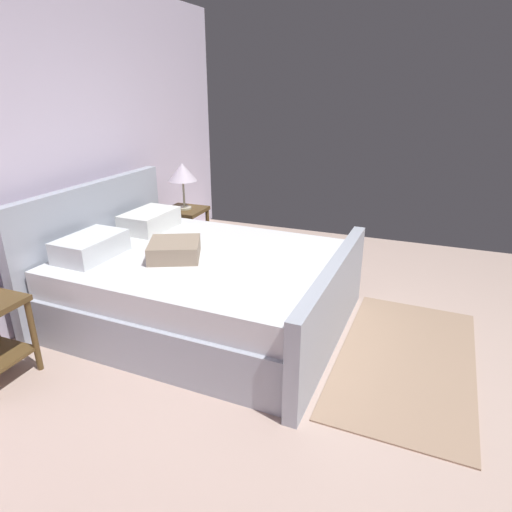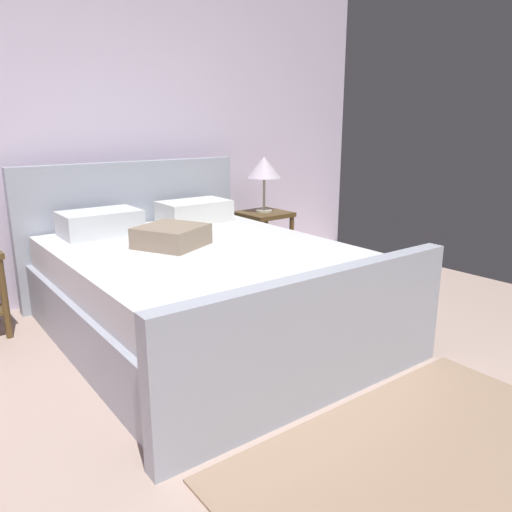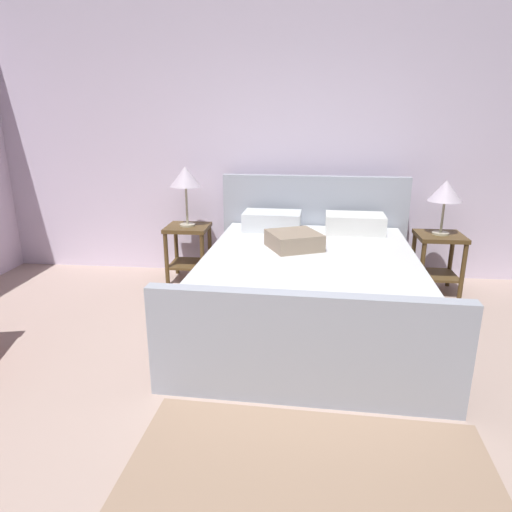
# 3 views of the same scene
# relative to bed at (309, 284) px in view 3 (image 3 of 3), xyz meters

# --- Properties ---
(ground_plane) EXTENTS (6.21, 6.10, 0.02)m
(ground_plane) POSITION_rel_bed_xyz_m (-0.31, -1.77, -0.35)
(ground_plane) COLOR #B59B8E
(wall_back) EXTENTS (6.33, 0.12, 2.87)m
(wall_back) POSITION_rel_bed_xyz_m (-0.31, 1.34, 1.09)
(wall_back) COLOR silver
(wall_back) RESTS_ON ground
(bed) EXTENTS (2.00, 2.43, 1.12)m
(bed) POSITION_rel_bed_xyz_m (0.00, 0.00, 0.00)
(bed) COLOR #A1A9B7
(bed) RESTS_ON ground
(nightstand_right) EXTENTS (0.44, 0.44, 0.60)m
(nightstand_right) POSITION_rel_bed_xyz_m (1.27, 0.83, 0.06)
(nightstand_right) COLOR brown
(nightstand_right) RESTS_ON ground
(table_lamp_right) EXTENTS (0.32, 0.32, 0.52)m
(table_lamp_right) POSITION_rel_bed_xyz_m (1.27, 0.83, 0.67)
(table_lamp_right) COLOR #B7B293
(table_lamp_right) RESTS_ON nightstand_right
(nightstand_left) EXTENTS (0.44, 0.44, 0.60)m
(nightstand_left) POSITION_rel_bed_xyz_m (-1.27, 0.93, 0.06)
(nightstand_left) COLOR brown
(nightstand_left) RESTS_ON ground
(table_lamp_left) EXTENTS (0.32, 0.32, 0.62)m
(table_lamp_left) POSITION_rel_bed_xyz_m (-1.27, 0.93, 0.76)
(table_lamp_left) COLOR #B7B293
(table_lamp_left) RESTS_ON nightstand_left
(area_rug) EXTENTS (1.88, 1.04, 0.01)m
(area_rug) POSITION_rel_bed_xyz_m (-0.00, -1.77, -0.33)
(area_rug) COLOR #9C7E65
(area_rug) RESTS_ON ground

